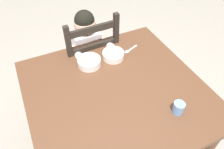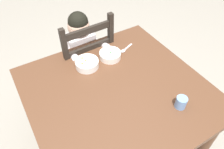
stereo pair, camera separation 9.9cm
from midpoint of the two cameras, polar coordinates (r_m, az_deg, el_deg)
ground_plane at (r=1.99m, az=-0.45°, el=-17.80°), size 8.00×8.00×0.00m
dining_table at (r=1.46m, az=-0.59°, el=-6.48°), size 1.10×1.08×0.73m
dining_chair at (r=1.95m, az=-8.67°, el=2.52°), size 0.43×0.43×0.98m
child_figure at (r=1.84m, az=-9.22°, el=6.37°), size 0.32×0.31×0.97m
bowl_of_peas at (r=1.59m, az=-2.28°, el=5.10°), size 0.16×0.16×0.05m
bowl_of_carrots at (r=1.53m, az=-8.40°, el=2.81°), size 0.16×0.16×0.05m
spoon at (r=1.67m, az=1.62°, el=6.47°), size 0.14×0.07×0.01m
drinking_cup at (r=1.31m, az=15.57°, el=-7.14°), size 0.06×0.06×0.08m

